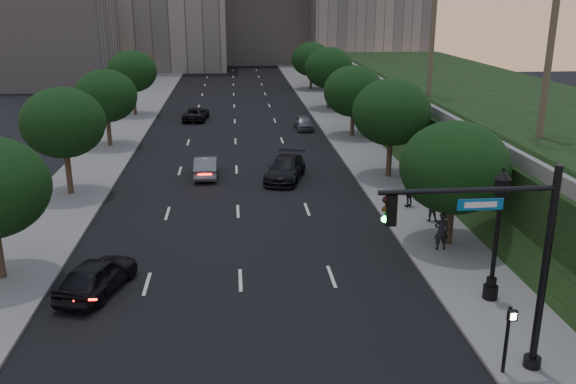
{
  "coord_description": "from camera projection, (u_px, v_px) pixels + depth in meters",
  "views": [
    {
      "loc": [
        -0.11,
        -19.1,
        11.69
      ],
      "look_at": [
        2.18,
        6.2,
        3.6
      ],
      "focal_mm": 38.0,
      "sensor_mm": 36.0,
      "label": 1
    }
  ],
  "objects": [
    {
      "name": "sedan_mid_left",
      "position": [
        206.0,
        166.0,
        41.67
      ],
      "size": [
        1.52,
        4.33,
        1.43
      ],
      "primitive_type": "imported",
      "rotation": [
        0.0,
        0.0,
        3.15
      ],
      "color": "slate",
      "rests_on": "ground"
    },
    {
      "name": "sedan_near_right",
      "position": [
        285.0,
        169.0,
        40.91
      ],
      "size": [
        3.52,
        5.67,
        1.53
      ],
      "primitive_type": "imported",
      "rotation": [
        0.0,
        0.0,
        -0.28
      ],
      "color": "black",
      "rests_on": "ground"
    },
    {
      "name": "tree_left_b",
      "position": [
        63.0,
        123.0,
        36.49
      ],
      "size": [
        5.0,
        5.0,
        6.71
      ],
      "color": "#38281C",
      "rests_on": "ground"
    },
    {
      "name": "sedan_far_left",
      "position": [
        196.0,
        114.0,
        60.97
      ],
      "size": [
        2.69,
        4.94,
        1.31
      ],
      "primitive_type": "imported",
      "rotation": [
        0.0,
        0.0,
        3.03
      ],
      "color": "black",
      "rests_on": "ground"
    },
    {
      "name": "pedestrian_signal",
      "position": [
        508.0,
        334.0,
        19.24
      ],
      "size": [
        0.3,
        0.33,
        2.5
      ],
      "color": "black",
      "rests_on": "ground"
    },
    {
      "name": "parapet_wall",
      "position": [
        406.0,
        96.0,
        48.09
      ],
      "size": [
        0.35,
        90.0,
        0.7
      ],
      "primitive_type": "cube",
      "color": "slate",
      "rests_on": "embankment"
    },
    {
      "name": "road_surface",
      "position": [
        236.0,
        147.0,
        50.15
      ],
      "size": [
        16.0,
        140.0,
        0.02
      ],
      "primitive_type": "cube",
      "color": "black",
      "rests_on": "ground"
    },
    {
      "name": "tree_left_d",
      "position": [
        132.0,
        71.0,
        62.11
      ],
      "size": [
        5.0,
        5.0,
        6.71
      ],
      "color": "#38281C",
      "rests_on": "ground"
    },
    {
      "name": "sedan_near_left",
      "position": [
        97.0,
        276.0,
        25.14
      ],
      "size": [
        3.11,
        4.81,
        1.52
      ],
      "primitive_type": "imported",
      "rotation": [
        0.0,
        0.0,
        2.82
      ],
      "color": "black",
      "rests_on": "ground"
    },
    {
      "name": "sidewalk_right",
      "position": [
        358.0,
        144.0,
        51.01
      ],
      "size": [
        4.5,
        140.0,
        0.15
      ],
      "primitive_type": "cube",
      "color": "slate",
      "rests_on": "ground"
    },
    {
      "name": "street_lamp",
      "position": [
        496.0,
        241.0,
        23.82
      ],
      "size": [
        0.64,
        0.64,
        5.62
      ],
      "color": "black",
      "rests_on": "ground"
    },
    {
      "name": "tree_right_d",
      "position": [
        329.0,
        68.0,
        65.8
      ],
      "size": [
        5.2,
        5.2,
        6.74
      ],
      "color": "#38281C",
      "rests_on": "ground"
    },
    {
      "name": "ground",
      "position": [
        243.0,
        342.0,
        21.68
      ],
      "size": [
        160.0,
        160.0,
        0.0
      ],
      "primitive_type": "plane",
      "color": "black",
      "rests_on": "ground"
    },
    {
      "name": "pedestrian_b",
      "position": [
        432.0,
        207.0,
        32.9
      ],
      "size": [
        0.88,
        0.78,
        1.52
      ],
      "primitive_type": "imported",
      "rotation": [
        0.0,
        0.0,
        2.82
      ],
      "color": "black",
      "rests_on": "sidewalk_right"
    },
    {
      "name": "tree_right_a",
      "position": [
        454.0,
        167.0,
        28.94
      ],
      "size": [
        5.2,
        5.2,
        6.24
      ],
      "color": "#38281C",
      "rests_on": "ground"
    },
    {
      "name": "pedestrian_c",
      "position": [
        410.0,
        193.0,
        35.11
      ],
      "size": [
        1.03,
        0.75,
        1.62
      ],
      "primitive_type": "imported",
      "rotation": [
        0.0,
        0.0,
        3.56
      ],
      "color": "black",
      "rests_on": "sidewalk_right"
    },
    {
      "name": "embankment",
      "position": [
        506.0,
        123.0,
        49.54
      ],
      "size": [
        18.0,
        90.0,
        4.0
      ],
      "primitive_type": "cube",
      "color": "black",
      "rests_on": "ground"
    },
    {
      "name": "tree_left_c",
      "position": [
        106.0,
        96.0,
        48.94
      ],
      "size": [
        5.0,
        5.0,
        6.34
      ],
      "color": "#38281C",
      "rests_on": "ground"
    },
    {
      "name": "tree_right_c",
      "position": [
        353.0,
        91.0,
        52.66
      ],
      "size": [
        5.2,
        5.2,
        6.24
      ],
      "color": "#38281C",
      "rests_on": "ground"
    },
    {
      "name": "traffic_signal_mast",
      "position": [
        511.0,
        270.0,
        18.86
      ],
      "size": [
        5.68,
        0.56,
        7.0
      ],
      "color": "black",
      "rests_on": "ground"
    },
    {
      "name": "pedestrian_a",
      "position": [
        441.0,
        231.0,
        29.03
      ],
      "size": [
        0.7,
        0.47,
        1.89
      ],
      "primitive_type": "imported",
      "rotation": [
        0.0,
        0.0,
        3.11
      ],
      "color": "black",
      "rests_on": "sidewalk_right"
    },
    {
      "name": "sedan_far_right",
      "position": [
        304.0,
        122.0,
        56.78
      ],
      "size": [
        1.67,
        3.87,
        1.3
      ],
      "primitive_type": "imported",
      "rotation": [
        0.0,
        0.0,
        0.03
      ],
      "color": "#575B5F",
      "rests_on": "ground"
    },
    {
      "name": "office_block_filler",
      "position": [
        42.0,
        34.0,
        83.75
      ],
      "size": [
        18.0,
        16.0,
        14.0
      ],
      "primitive_type": "cube",
      "color": "#9B958E",
      "rests_on": "ground"
    },
    {
      "name": "tree_right_b",
      "position": [
        391.0,
        112.0,
        40.18
      ],
      "size": [
        5.2,
        5.2,
        6.74
      ],
      "color": "#38281C",
      "rests_on": "ground"
    },
    {
      "name": "tree_right_e",
      "position": [
        311.0,
        59.0,
        80.18
      ],
      "size": [
        5.2,
        5.2,
        6.24
      ],
      "color": "#38281C",
      "rests_on": "ground"
    },
    {
      "name": "sidewalk_left",
      "position": [
        109.0,
        149.0,
        49.25
      ],
      "size": [
        4.5,
        140.0,
        0.15
      ],
      "primitive_type": "cube",
      "color": "slate",
      "rests_on": "ground"
    }
  ]
}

